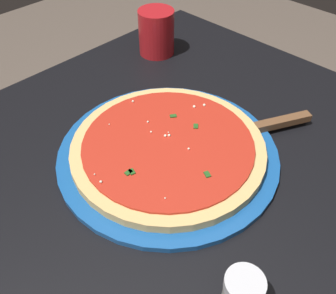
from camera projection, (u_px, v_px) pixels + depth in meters
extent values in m
cube|color=black|center=(179.00, 130.00, 1.26)|extent=(0.06, 0.06, 0.71)
cube|color=black|center=(175.00, 178.00, 0.62)|extent=(0.95, 0.86, 0.03)
cylinder|color=#195199|center=(168.00, 153.00, 0.63)|extent=(0.38, 0.38, 0.01)
cylinder|color=#DBB26B|center=(168.00, 148.00, 0.62)|extent=(0.33, 0.33, 0.02)
cylinder|color=red|center=(168.00, 143.00, 0.62)|extent=(0.29, 0.29, 0.00)
sphere|color=#EFEACC|center=(204.00, 105.00, 0.69)|extent=(0.01, 0.01, 0.01)
sphere|color=#EFEACC|center=(194.00, 107.00, 0.68)|extent=(0.01, 0.01, 0.01)
sphere|color=#EFEACC|center=(169.00, 135.00, 0.63)|extent=(0.00, 0.00, 0.00)
sphere|color=#EFEACC|center=(101.00, 182.00, 0.55)|extent=(0.00, 0.00, 0.00)
sphere|color=#EFEACC|center=(148.00, 122.00, 0.65)|extent=(0.00, 0.00, 0.00)
sphere|color=#EFEACC|center=(133.00, 101.00, 0.70)|extent=(0.00, 0.00, 0.00)
sphere|color=#EFEACC|center=(109.00, 124.00, 0.65)|extent=(0.00, 0.00, 0.00)
sphere|color=#EFEACC|center=(165.00, 198.00, 0.53)|extent=(0.00, 0.00, 0.00)
sphere|color=#EFEACC|center=(151.00, 132.00, 0.63)|extent=(0.00, 0.00, 0.00)
sphere|color=#EFEACC|center=(189.00, 149.00, 0.60)|extent=(0.00, 0.00, 0.00)
sphere|color=#EFEACC|center=(95.00, 174.00, 0.56)|extent=(0.00, 0.00, 0.00)
sphere|color=#EFEACC|center=(165.00, 136.00, 0.63)|extent=(0.00, 0.00, 0.00)
sphere|color=#EFEACC|center=(168.00, 132.00, 0.63)|extent=(0.00, 0.00, 0.00)
cube|color=#23561E|center=(207.00, 174.00, 0.56)|extent=(0.01, 0.01, 0.00)
cube|color=#23561E|center=(132.00, 172.00, 0.57)|extent=(0.01, 0.01, 0.00)
cube|color=#23561E|center=(129.00, 172.00, 0.56)|extent=(0.01, 0.01, 0.00)
cube|color=#23561E|center=(173.00, 116.00, 0.66)|extent=(0.01, 0.01, 0.00)
cube|color=#23561E|center=(196.00, 126.00, 0.64)|extent=(0.01, 0.01, 0.00)
cube|color=silver|center=(223.00, 137.00, 0.65)|extent=(0.11, 0.10, 0.00)
cube|color=brown|center=(278.00, 123.00, 0.67)|extent=(0.12, 0.08, 0.01)
cylinder|color=#B2191E|center=(156.00, 32.00, 0.86)|extent=(0.08, 0.08, 0.10)
cylinder|color=silver|center=(245.00, 284.00, 0.40)|extent=(0.05, 0.05, 0.01)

